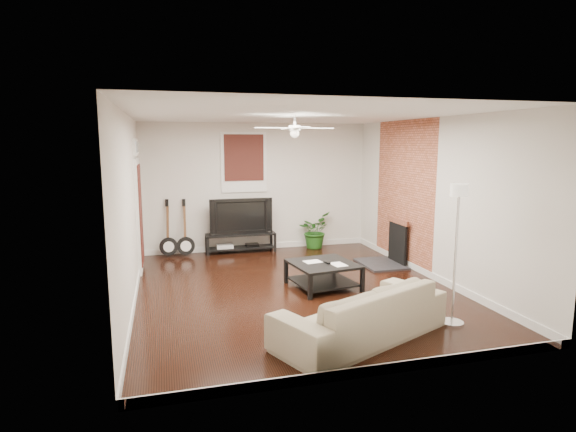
{
  "coord_description": "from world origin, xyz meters",
  "views": [
    {
      "loc": [
        -2.01,
        -7.08,
        2.38
      ],
      "look_at": [
        0.0,
        0.4,
        1.15
      ],
      "focal_mm": 29.01,
      "sensor_mm": 36.0,
      "label": 1
    }
  ],
  "objects": [
    {
      "name": "floor_lamp",
      "position": [
        1.61,
        -1.98,
        0.94
      ],
      "size": [
        0.41,
        0.41,
        1.87
      ],
      "primitive_type": null,
      "rotation": [
        0.0,
        0.0,
        0.42
      ],
      "color": "silver",
      "rests_on": "floor"
    },
    {
      "name": "tv_stand",
      "position": [
        -0.43,
        2.78,
        0.21
      ],
      "size": [
        1.51,
        0.4,
        0.42
      ],
      "primitive_type": "cube",
      "color": "black",
      "rests_on": "floor"
    },
    {
      "name": "ceiling_fan",
      "position": [
        0.0,
        0.0,
        2.6
      ],
      "size": [
        1.24,
        1.24,
        0.32
      ],
      "primitive_type": null,
      "color": "white",
      "rests_on": "ceiling"
    },
    {
      "name": "coffee_table",
      "position": [
        0.48,
        -0.05,
        0.21
      ],
      "size": [
        1.13,
        1.13,
        0.42
      ],
      "primitive_type": "cube",
      "rotation": [
        0.0,
        0.0,
        0.15
      ],
      "color": "black",
      "rests_on": "floor"
    },
    {
      "name": "window_back",
      "position": [
        -0.3,
        2.97,
        1.95
      ],
      "size": [
        1.0,
        0.06,
        1.3
      ],
      "primitive_type": "cube",
      "color": "black",
      "rests_on": "wall_back"
    },
    {
      "name": "potted_plant",
      "position": [
        1.25,
        2.76,
        0.41
      ],
      "size": [
        0.94,
        0.96,
        0.81
      ],
      "primitive_type": "imported",
      "rotation": [
        0.0,
        0.0,
        0.95
      ],
      "color": "#205919",
      "rests_on": "floor"
    },
    {
      "name": "fireplace",
      "position": [
        2.2,
        1.0,
        0.46
      ],
      "size": [
        0.8,
        1.1,
        0.92
      ],
      "primitive_type": "cube",
      "color": "black",
      "rests_on": "floor"
    },
    {
      "name": "guitar_left",
      "position": [
        -1.96,
        2.75,
        0.61
      ],
      "size": [
        0.42,
        0.33,
        1.23
      ],
      "primitive_type": null,
      "rotation": [
        0.0,
        0.0,
        -0.17
      ],
      "color": "black",
      "rests_on": "floor"
    },
    {
      "name": "room",
      "position": [
        0.0,
        0.0,
        1.4
      ],
      "size": [
        5.01,
        6.01,
        2.81
      ],
      "color": "black",
      "rests_on": "ground"
    },
    {
      "name": "sofa",
      "position": [
        0.26,
        -2.08,
        0.33
      ],
      "size": [
        2.46,
        1.75,
        0.67
      ],
      "primitive_type": "imported",
      "rotation": [
        0.0,
        0.0,
        3.56
      ],
      "color": "tan",
      "rests_on": "floor"
    },
    {
      "name": "brick_accent",
      "position": [
        2.49,
        1.0,
        1.4
      ],
      "size": [
        0.02,
        2.2,
        2.8
      ],
      "primitive_type": "cube",
      "color": "#A25234",
      "rests_on": "floor"
    },
    {
      "name": "guitar_right",
      "position": [
        -1.61,
        2.72,
        0.61
      ],
      "size": [
        0.39,
        0.29,
        1.23
      ],
      "primitive_type": null,
      "rotation": [
        0.0,
        0.0,
        -0.06
      ],
      "color": "black",
      "rests_on": "floor"
    },
    {
      "name": "tv",
      "position": [
        -0.43,
        2.8,
        0.81
      ],
      "size": [
        1.35,
        0.18,
        0.78
      ],
      "primitive_type": "imported",
      "color": "black",
      "rests_on": "tv_stand"
    },
    {
      "name": "door_left",
      "position": [
        -2.46,
        1.9,
        1.25
      ],
      "size": [
        0.08,
        1.0,
        2.5
      ],
      "primitive_type": "cube",
      "color": "white",
      "rests_on": "wall_left"
    }
  ]
}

